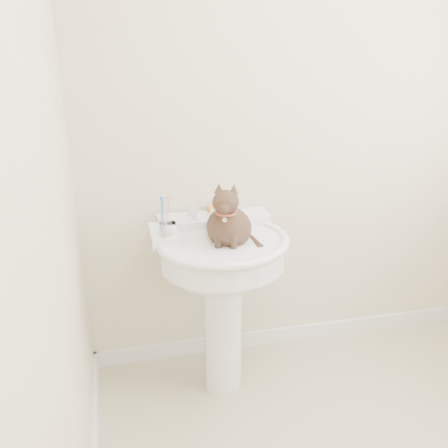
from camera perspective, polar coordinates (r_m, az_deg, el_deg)
wall_back at (r=2.64m, az=8.20°, el=10.27°), size 2.20×0.00×2.50m
wall_left at (r=1.45m, az=-18.84°, el=-1.83°), size 0.00×2.20×2.50m
baseboard_back at (r=3.13m, az=6.99°, el=-11.81°), size 2.20×0.02×0.09m
pedestal_sink at (r=2.45m, az=-0.22°, el=-4.79°), size 0.63×0.62×0.86m
faucet at (r=2.50m, az=-0.92°, el=1.47°), size 0.28×0.12×0.14m
soap_bar at (r=2.59m, az=-0.71°, el=1.66°), size 0.10×0.08×0.03m
toothbrush_cup at (r=2.33m, az=-6.42°, el=-0.15°), size 0.07×0.07×0.18m
cat at (r=2.34m, az=0.57°, el=0.01°), size 0.22×0.28×0.41m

